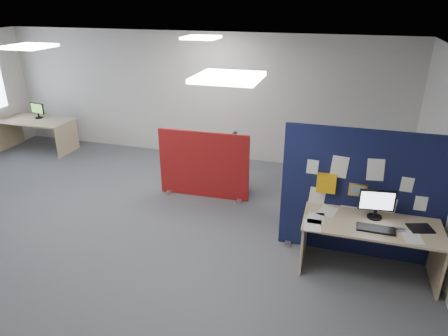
% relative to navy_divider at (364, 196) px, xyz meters
% --- Properties ---
extents(floor, '(9.00, 9.00, 0.00)m').
position_rel_navy_divider_xyz_m(floor, '(-3.47, -0.49, -0.91)').
color(floor, '#4D4F54').
rests_on(floor, ground).
extents(ceiling, '(9.00, 7.00, 0.02)m').
position_rel_navy_divider_xyz_m(ceiling, '(-3.47, -0.49, 1.79)').
color(ceiling, white).
rests_on(ceiling, wall_back).
extents(wall_back, '(9.00, 0.02, 2.70)m').
position_rel_navy_divider_xyz_m(wall_back, '(-3.47, 3.01, 0.44)').
color(wall_back, silver).
rests_on(wall_back, floor).
extents(ceiling_lights, '(4.10, 4.10, 0.04)m').
position_rel_navy_divider_xyz_m(ceiling_lights, '(-3.13, 0.18, 1.76)').
color(ceiling_lights, white).
rests_on(ceiling_lights, ceiling).
extents(navy_divider, '(2.22, 0.30, 1.83)m').
position_rel_navy_divider_xyz_m(navy_divider, '(0.00, 0.00, 0.00)').
color(navy_divider, '#12103C').
rests_on(navy_divider, floor).
extents(main_desk, '(1.70, 0.75, 0.73)m').
position_rel_navy_divider_xyz_m(main_desk, '(0.11, -0.36, -0.36)').
color(main_desk, tan).
rests_on(main_desk, floor).
extents(monitor_main, '(0.45, 0.19, 0.39)m').
position_rel_navy_divider_xyz_m(monitor_main, '(0.15, -0.23, 0.04)').
color(monitor_main, black).
rests_on(monitor_main, main_desk).
extents(keyboard, '(0.45, 0.19, 0.02)m').
position_rel_navy_divider_xyz_m(keyboard, '(0.15, -0.53, -0.17)').
color(keyboard, black).
rests_on(keyboard, main_desk).
extents(mouse, '(0.11, 0.08, 0.03)m').
position_rel_navy_divider_xyz_m(mouse, '(0.43, -0.47, -0.17)').
color(mouse, '#A4A4AA').
rests_on(mouse, main_desk).
extents(paper_tray, '(0.33, 0.29, 0.01)m').
position_rel_navy_divider_xyz_m(paper_tray, '(0.68, -0.35, -0.18)').
color(paper_tray, black).
rests_on(paper_tray, main_desk).
extents(red_divider, '(1.64, 0.30, 1.23)m').
position_rel_navy_divider_xyz_m(red_divider, '(-2.63, 1.05, -0.31)').
color(red_divider, maroon).
rests_on(red_divider, floor).
extents(second_desk, '(1.65, 0.83, 0.73)m').
position_rel_navy_divider_xyz_m(second_desk, '(-7.15, 2.26, -0.36)').
color(second_desk, tan).
rests_on(second_desk, floor).
extents(monitor_second, '(0.39, 0.18, 0.36)m').
position_rel_navy_divider_xyz_m(monitor_second, '(-7.16, 2.36, 0.01)').
color(monitor_second, black).
rests_on(monitor_second, second_desk).
extents(office_chair, '(0.69, 0.70, 1.06)m').
position_rel_navy_divider_xyz_m(office_chair, '(-2.35, 1.47, -0.31)').
color(office_chair, black).
rests_on(office_chair, floor).
extents(desk_papers, '(1.39, 0.74, 0.00)m').
position_rel_navy_divider_xyz_m(desk_papers, '(-0.26, -0.48, -0.18)').
color(desk_papers, white).
rests_on(desk_papers, main_desk).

